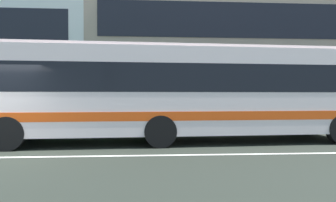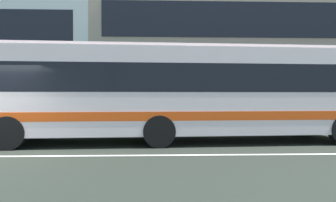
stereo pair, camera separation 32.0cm
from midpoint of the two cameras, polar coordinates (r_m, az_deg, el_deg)
apartment_block_right at (r=24.34m, az=10.40°, el=9.60°), size 19.55×11.42×10.61m
transit_bus at (r=10.48m, az=1.35°, el=2.05°), size 12.62×3.23×3.26m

